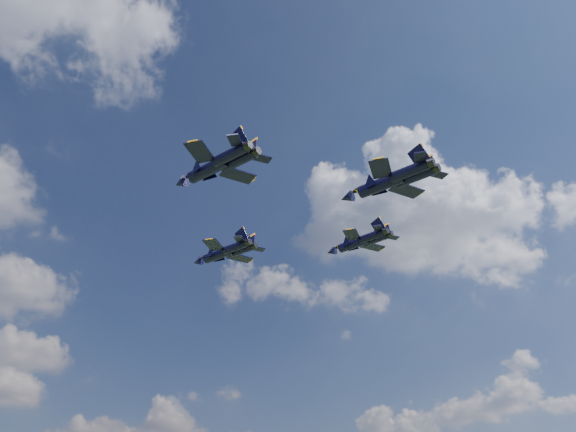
# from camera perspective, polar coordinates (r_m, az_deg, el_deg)

# --- Properties ---
(jet_lead) EXTENTS (12.37, 16.74, 3.94)m
(jet_lead) POSITION_cam_1_polar(r_m,az_deg,el_deg) (110.58, -7.20, -3.93)
(jet_lead) COLOR black
(jet_left) EXTENTS (13.70, 18.41, 4.33)m
(jet_left) POSITION_cam_1_polar(r_m,az_deg,el_deg) (88.73, -8.31, 4.65)
(jet_left) COLOR black
(jet_right) EXTENTS (12.04, 16.00, 3.77)m
(jet_right) POSITION_cam_1_polar(r_m,az_deg,el_deg) (112.28, 6.51, -2.86)
(jet_right) COLOR black
(jet_slot) EXTENTS (13.31, 17.87, 4.20)m
(jet_slot) POSITION_cam_1_polar(r_m,az_deg,el_deg) (87.76, 9.12, 3.09)
(jet_slot) COLOR black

